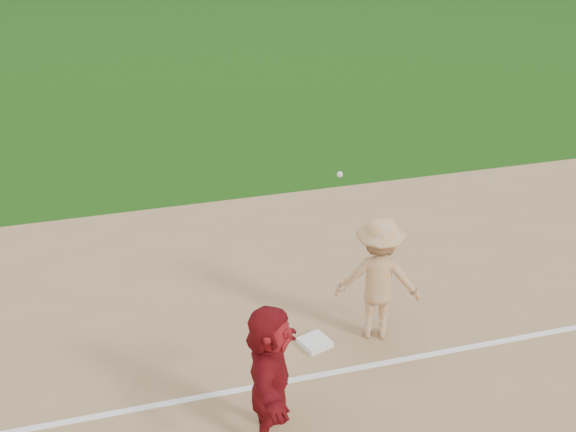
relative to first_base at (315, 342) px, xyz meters
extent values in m
plane|color=#1A480D|center=(0.07, 0.14, -0.06)|extent=(160.00, 160.00, 0.00)
cube|color=white|center=(0.07, -0.66, -0.04)|extent=(60.00, 0.10, 0.01)
cube|color=white|center=(0.00, 0.00, 0.00)|extent=(0.49, 0.49, 0.09)
imported|color=maroon|center=(-1.06, -1.57, 0.87)|extent=(1.07, 1.79, 1.84)
imported|color=#ADADB0|center=(0.94, 0.03, 0.89)|extent=(1.38, 1.10, 1.88)
sphere|color=white|center=(0.39, 0.28, 2.47)|extent=(0.08, 0.08, 0.08)
camera|label=1|loc=(-2.68, -8.01, 6.26)|focal=45.00mm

